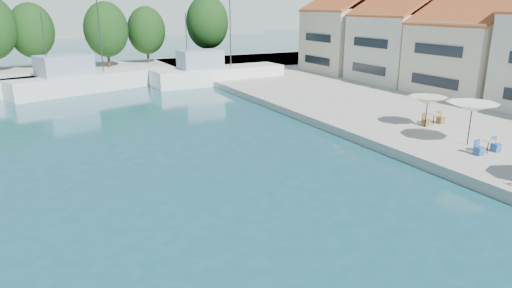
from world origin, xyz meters
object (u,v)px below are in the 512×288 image
trawler_04 (216,74)px  umbrella_white (472,107)px  trawler_03 (86,80)px  umbrella_cream (428,100)px

trawler_04 → umbrella_white: (3.27, -30.78, 1.80)m
trawler_03 → trawler_04: size_ratio=1.11×
trawler_03 → umbrella_white: (17.01, -32.70, 1.80)m
umbrella_white → trawler_04: bearing=96.1°
trawler_03 → umbrella_cream: 33.77m
trawler_03 → umbrella_white: size_ratio=5.74×
trawler_03 → umbrella_cream: trawler_03 is taller
trawler_04 → trawler_03: bearing=169.6°
umbrella_cream → trawler_03: bearing=122.2°
trawler_03 → trawler_04: (13.74, -1.92, 0.00)m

